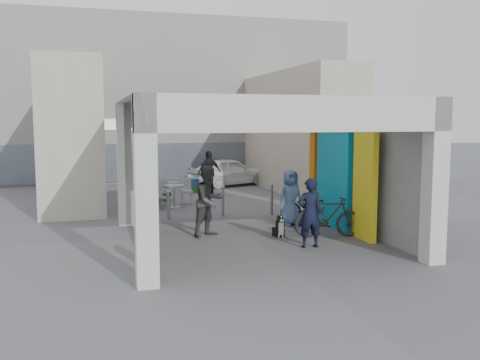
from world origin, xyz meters
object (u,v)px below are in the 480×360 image
object	(u,v)px
man_with_dog	(310,213)
bicycle_front	(311,207)
cafe_set	(170,197)
produce_stand	(154,193)
man_crates	(209,172)
border_collie	(279,228)
man_elderly	(290,197)
bicycle_rear	(328,217)
white_van	(228,172)
man_back_turned	(209,201)

from	to	relation	value
man_with_dog	bicycle_front	xyz separation A→B (m)	(1.26, 2.82, -0.35)
cafe_set	produce_stand	distance (m)	1.47
produce_stand	man_crates	world-z (taller)	man_crates
cafe_set	border_collie	size ratio (longest dim) A/B	2.55
man_with_dog	man_crates	size ratio (longest dim) A/B	0.94
man_elderly	bicycle_front	size ratio (longest dim) A/B	0.88
bicycle_rear	cafe_set	bearing A→B (deg)	40.08
man_elderly	white_van	size ratio (longest dim) A/B	0.42
produce_stand	man_elderly	size ratio (longest dim) A/B	0.73
produce_stand	bicycle_rear	distance (m)	8.29
man_back_turned	bicycle_rear	distance (m)	3.12
produce_stand	man_with_dog	size ratio (longest dim) A/B	0.71
man_back_turned	man_crates	bearing A→B (deg)	46.19
produce_stand	cafe_set	bearing A→B (deg)	-90.95
man_back_turned	man_elderly	xyz separation A→B (m)	(2.56, 0.77, -0.12)
bicycle_rear	white_van	size ratio (longest dim) A/B	0.47
cafe_set	man_elderly	distance (m)	5.19
man_crates	white_van	bearing A→B (deg)	-138.33
border_collie	bicycle_front	xyz separation A→B (m)	(1.56, 1.56, 0.24)
border_collie	man_back_turned	xyz separation A→B (m)	(-1.73, 0.61, 0.69)
man_back_turned	produce_stand	bearing A→B (deg)	64.53
border_collie	man_crates	xyz separation A→B (m)	(-0.00, 8.42, 0.64)
border_collie	man_with_dog	xyz separation A→B (m)	(0.30, -1.26, 0.59)
cafe_set	man_elderly	size ratio (longest dim) A/B	0.96
man_with_dog	bicycle_front	bearing A→B (deg)	-113.19
border_collie	bicycle_front	size ratio (longest dim) A/B	0.33
man_elderly	border_collie	bearing A→B (deg)	-133.05
border_collie	bicycle_front	world-z (taller)	bicycle_front
man_with_dog	man_elderly	size ratio (longest dim) A/B	1.03
bicycle_front	man_elderly	bearing A→B (deg)	117.66
cafe_set	bicycle_rear	size ratio (longest dim) A/B	0.87
cafe_set	man_elderly	world-z (taller)	man_elderly
man_with_dog	man_elderly	xyz separation A→B (m)	(0.53, 2.65, -0.03)
man_elderly	bicycle_rear	distance (m)	1.80
white_van	man_elderly	bearing A→B (deg)	155.91
man_with_dog	white_van	bearing A→B (deg)	-94.30
produce_stand	man_crates	size ratio (longest dim) A/B	0.66
border_collie	man_with_dog	bearing A→B (deg)	-83.72
produce_stand	bicycle_rear	world-z (taller)	bicycle_rear
border_collie	bicycle_rear	xyz separation A→B (m)	(1.22, -0.35, 0.29)
man_crates	bicycle_front	world-z (taller)	man_crates
man_elderly	man_crates	world-z (taller)	man_crates
cafe_set	white_van	world-z (taller)	white_van
produce_stand	man_elderly	distance (m)	6.59
man_with_dog	bicycle_rear	xyz separation A→B (m)	(0.92, 0.91, -0.30)
produce_stand	man_crates	distance (m)	2.79
border_collie	bicycle_rear	world-z (taller)	bicycle_rear
bicycle_front	man_with_dog	bearing A→B (deg)	169.99
produce_stand	border_collie	distance (m)	7.50
man_with_dog	white_van	world-z (taller)	man_with_dog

